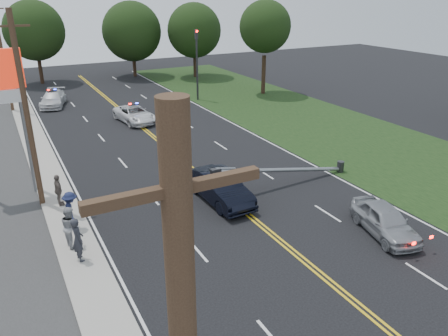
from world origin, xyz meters
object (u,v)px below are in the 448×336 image
emergency_b (53,99)px  bystander_d (58,190)px  utility_pole_mid (27,113)px  utility_pole_far (3,57)px  bystander_c (71,210)px  bystander_b (70,226)px  waiting_sedan (385,220)px  crashed_sedan (220,187)px  bystander_a (78,239)px  traffic_signal (197,59)px  fallen_streetlight (290,169)px  emergency_a (134,114)px

emergency_b → bystander_d: size_ratio=2.90×
utility_pole_mid → utility_pole_far: size_ratio=1.00×
bystander_c → bystander_b: bearing=173.9°
waiting_sedan → bystander_d: bystander_d is taller
utility_pole_mid → waiting_sedan: bearing=-37.8°
crashed_sedan → bystander_b: 8.04m
waiting_sedan → bystander_a: 13.86m
utility_pole_far → waiting_sedan: (13.90, -32.79, -4.37)m
traffic_signal → waiting_sedan: traffic_signal is taller
utility_pole_mid → crashed_sedan: bearing=-25.3°
waiting_sedan → bystander_b: 14.40m
bystander_d → waiting_sedan: bearing=-130.1°
waiting_sedan → bystander_c: bystander_c is taller
crashed_sedan → emergency_b: size_ratio=0.99×
crashed_sedan → bystander_b: size_ratio=2.63×
bystander_a → bystander_d: bearing=-9.3°
bystander_d → fallen_streetlight: bearing=-107.1°
utility_pole_mid → bystander_c: bearing=-74.5°
fallen_streetlight → emergency_a: fallen_streetlight is taller
emergency_a → emergency_b: size_ratio=0.99×
traffic_signal → bystander_c: 27.32m
bystander_b → bystander_d: bearing=-10.7°
emergency_b → bystander_b: 27.53m
traffic_signal → bystander_a: bearing=-124.4°
bystander_d → emergency_b: bearing=-9.8°
traffic_signal → bystander_b: traffic_signal is taller
fallen_streetlight → crashed_sedan: (-4.74, -0.08, -0.10)m
fallen_streetlight → bystander_a: bystander_a is taller
utility_pole_mid → bystander_b: (0.68, -5.11, -4.02)m
bystander_a → bystander_c: 2.90m
fallen_streetlight → bystander_a: 12.87m
utility_pole_mid → bystander_c: (0.98, -3.54, -4.03)m
fallen_streetlight → bystander_c: (-12.41, 0.46, 0.14)m
traffic_signal → bystander_b: (-16.82, -23.10, -3.14)m
utility_pole_mid → bystander_a: utility_pole_mid is taller
waiting_sedan → bystander_a: bearing=176.0°
traffic_signal → emergency_a: traffic_signal is taller
emergency_a → fallen_streetlight: bearing=-83.2°
bystander_b → bystander_d: bystander_b is taller
fallen_streetlight → bystander_b: (-12.71, -1.11, 0.15)m
fallen_streetlight → waiting_sedan: bearing=-85.6°
traffic_signal → fallen_streetlight: traffic_signal is taller
traffic_signal → bystander_d: size_ratio=4.08×
bystander_d → bystander_a: bearing=176.7°
utility_pole_far → emergency_b: bearing=3.8°
traffic_signal → utility_pole_mid: utility_pole_mid is taller
crashed_sedan → waiting_sedan: 8.52m
utility_pole_mid → emergency_b: 22.98m
crashed_sedan → bystander_d: size_ratio=2.88×
fallen_streetlight → waiting_sedan: size_ratio=2.23×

